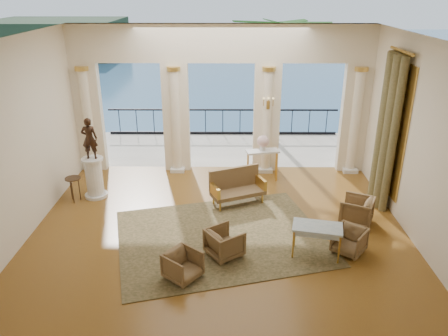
{
  "coord_description": "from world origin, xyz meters",
  "views": [
    {
      "loc": [
        0.2,
        -9.21,
        5.5
      ],
      "look_at": [
        0.11,
        0.6,
        1.38
      ],
      "focal_mm": 35.0,
      "sensor_mm": 36.0,
      "label": 1
    }
  ],
  "objects_px": {
    "armchair_c": "(357,209)",
    "console_table": "(262,155)",
    "armchair_a": "(183,264)",
    "armchair_d": "(225,241)",
    "settee": "(237,186)",
    "pedestal": "(94,178)",
    "statue": "(89,138)",
    "armchair_b": "(349,239)",
    "game_table": "(317,229)",
    "side_table": "(73,181)"
  },
  "relations": [
    {
      "from": "armchair_b",
      "to": "statue",
      "type": "height_order",
      "value": "statue"
    },
    {
      "from": "settee",
      "to": "pedestal",
      "type": "height_order",
      "value": "pedestal"
    },
    {
      "from": "armchair_c",
      "to": "armchair_a",
      "type": "bearing_deg",
      "value": -35.59
    },
    {
      "from": "armchair_a",
      "to": "armchair_d",
      "type": "height_order",
      "value": "armchair_d"
    },
    {
      "from": "armchair_d",
      "to": "console_table",
      "type": "distance_m",
      "value": 4.29
    },
    {
      "from": "armchair_c",
      "to": "armchair_b",
      "type": "bearing_deg",
      "value": 4.1
    },
    {
      "from": "pedestal",
      "to": "settee",
      "type": "bearing_deg",
      "value": -4.54
    },
    {
      "from": "game_table",
      "to": "side_table",
      "type": "bearing_deg",
      "value": 169.35
    },
    {
      "from": "pedestal",
      "to": "statue",
      "type": "bearing_deg",
      "value": 153.43
    },
    {
      "from": "game_table",
      "to": "console_table",
      "type": "relative_size",
      "value": 1.11
    },
    {
      "from": "pedestal",
      "to": "console_table",
      "type": "relative_size",
      "value": 1.11
    },
    {
      "from": "console_table",
      "to": "side_table",
      "type": "xyz_separation_m",
      "value": [
        -5.25,
        -1.52,
        -0.18
      ]
    },
    {
      "from": "armchair_d",
      "to": "settee",
      "type": "xyz_separation_m",
      "value": [
        0.3,
        2.56,
        0.12
      ]
    },
    {
      "from": "game_table",
      "to": "statue",
      "type": "xyz_separation_m",
      "value": [
        -5.64,
        2.84,
        1.07
      ]
    },
    {
      "from": "pedestal",
      "to": "statue",
      "type": "xyz_separation_m",
      "value": [
        -0.0,
        0.0,
        1.17
      ]
    },
    {
      "from": "armchair_d",
      "to": "statue",
      "type": "distance_m",
      "value": 4.84
    },
    {
      "from": "settee",
      "to": "console_table",
      "type": "relative_size",
      "value": 1.52
    },
    {
      "from": "pedestal",
      "to": "console_table",
      "type": "distance_m",
      "value": 4.92
    },
    {
      "from": "armchair_b",
      "to": "armchair_d",
      "type": "height_order",
      "value": "armchair_d"
    },
    {
      "from": "armchair_b",
      "to": "side_table",
      "type": "bearing_deg",
      "value": -162.02
    },
    {
      "from": "pedestal",
      "to": "armchair_c",
      "type": "bearing_deg",
      "value": -11.7
    },
    {
      "from": "armchair_d",
      "to": "statue",
      "type": "bearing_deg",
      "value": 16.49
    },
    {
      "from": "armchair_d",
      "to": "game_table",
      "type": "height_order",
      "value": "game_table"
    },
    {
      "from": "console_table",
      "to": "side_table",
      "type": "bearing_deg",
      "value": -176.01
    },
    {
      "from": "game_table",
      "to": "side_table",
      "type": "xyz_separation_m",
      "value": [
        -6.14,
        2.57,
        -0.06
      ]
    },
    {
      "from": "armchair_c",
      "to": "pedestal",
      "type": "xyz_separation_m",
      "value": [
        -6.9,
        1.43,
        0.18
      ]
    },
    {
      "from": "armchair_a",
      "to": "armchair_c",
      "type": "xyz_separation_m",
      "value": [
        4.1,
        2.27,
        0.05
      ]
    },
    {
      "from": "armchair_c",
      "to": "console_table",
      "type": "bearing_deg",
      "value": -115.73
    },
    {
      "from": "armchair_a",
      "to": "settee",
      "type": "relative_size",
      "value": 0.42
    },
    {
      "from": "game_table",
      "to": "statue",
      "type": "bearing_deg",
      "value": 165.33
    },
    {
      "from": "armchair_b",
      "to": "armchair_c",
      "type": "xyz_separation_m",
      "value": [
        0.51,
        1.3,
        0.05
      ]
    },
    {
      "from": "armchair_a",
      "to": "side_table",
      "type": "distance_m",
      "value": 4.77
    },
    {
      "from": "armchair_d",
      "to": "side_table",
      "type": "distance_m",
      "value": 4.9
    },
    {
      "from": "armchair_a",
      "to": "settee",
      "type": "height_order",
      "value": "settee"
    },
    {
      "from": "armchair_b",
      "to": "game_table",
      "type": "height_order",
      "value": "game_table"
    },
    {
      "from": "armchair_a",
      "to": "armchair_d",
      "type": "distance_m",
      "value": 1.17
    },
    {
      "from": "armchair_b",
      "to": "armchair_d",
      "type": "relative_size",
      "value": 0.93
    },
    {
      "from": "armchair_a",
      "to": "armchair_b",
      "type": "bearing_deg",
      "value": -36.05
    },
    {
      "from": "game_table",
      "to": "statue",
      "type": "relative_size",
      "value": 1.01
    },
    {
      "from": "armchair_d",
      "to": "game_table",
      "type": "relative_size",
      "value": 0.61
    },
    {
      "from": "armchair_d",
      "to": "pedestal",
      "type": "distance_m",
      "value": 4.64
    },
    {
      "from": "armchair_b",
      "to": "game_table",
      "type": "bearing_deg",
      "value": -134.2
    },
    {
      "from": "armchair_b",
      "to": "armchair_a",
      "type": "bearing_deg",
      "value": -127.34
    },
    {
      "from": "armchair_a",
      "to": "pedestal",
      "type": "bearing_deg",
      "value": 76.15
    },
    {
      "from": "armchair_b",
      "to": "armchair_c",
      "type": "relative_size",
      "value": 0.87
    },
    {
      "from": "console_table",
      "to": "statue",
      "type": "bearing_deg",
      "value": -177.42
    },
    {
      "from": "game_table",
      "to": "statue",
      "type": "distance_m",
      "value": 6.41
    },
    {
      "from": "armchair_c",
      "to": "settee",
      "type": "relative_size",
      "value": 0.48
    },
    {
      "from": "armchair_c",
      "to": "side_table",
      "type": "bearing_deg",
      "value": -73.43
    },
    {
      "from": "armchair_b",
      "to": "pedestal",
      "type": "distance_m",
      "value": 6.96
    }
  ]
}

